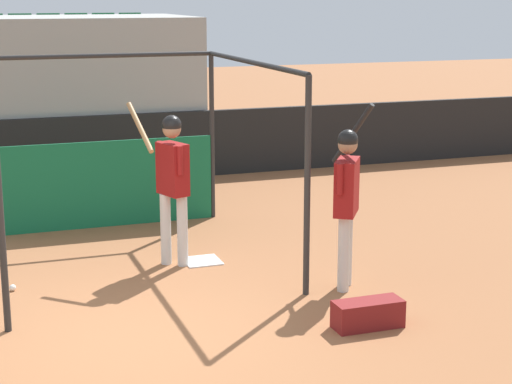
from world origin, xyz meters
name	(u,v)px	position (x,y,z in m)	size (l,w,h in m)	color
ground_plane	(121,339)	(0.00, 0.00, 0.00)	(60.00, 60.00, 0.00)	#935B38
outfield_wall	(42,153)	(0.00, 7.08, 0.60)	(24.00, 0.12, 1.20)	black
bleacher_section	(30,94)	(0.00, 8.74, 1.43)	(5.95, 3.20, 2.88)	#9E9E99
batting_cage	(112,158)	(0.58, 3.49, 1.12)	(3.25, 3.66, 2.45)	#282828
home_plate	(202,261)	(1.42, 2.10, 0.01)	(0.44, 0.44, 0.02)	white
player_batter	(172,175)	(1.06, 2.11, 1.13)	(0.62, 0.76, 1.97)	silver
player_waiting	(347,193)	(2.67, 0.64, 1.11)	(0.60, 0.82, 2.08)	silver
equipment_bag	(368,314)	(2.38, -0.52, 0.14)	(0.70, 0.28, 0.28)	maroon
baseball	(13,288)	(-0.88, 1.77, 0.04)	(0.07, 0.07, 0.07)	white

